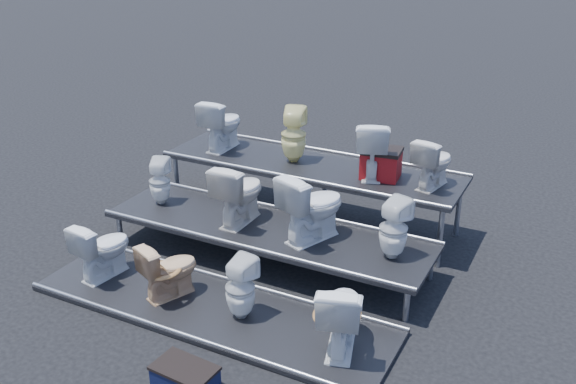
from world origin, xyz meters
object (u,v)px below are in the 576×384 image
at_px(toilet_2, 240,288).
at_px(toilet_7, 394,229).
at_px(toilet_6, 313,206).
at_px(toilet_1, 169,269).
at_px(red_crate, 381,165).
at_px(step_stool, 185,378).
at_px(toilet_11, 433,162).
at_px(toilet_3, 341,313).
at_px(toilet_8, 222,124).
at_px(toilet_0, 103,248).
at_px(toilet_4, 160,181).
at_px(toilet_9, 294,135).
at_px(toilet_5, 239,192).
at_px(toilet_10, 372,148).

relative_size(toilet_2, toilet_7, 0.99).
xyz_separation_m(toilet_2, toilet_7, (1.24, 1.30, 0.40)).
bearing_deg(toilet_6, toilet_1, 69.89).
bearing_deg(toilet_7, red_crate, -48.42).
bearing_deg(step_stool, toilet_11, 76.01).
xyz_separation_m(toilet_3, toilet_8, (-3.00, 2.60, 0.78)).
xyz_separation_m(toilet_0, toilet_4, (-0.12, 1.30, 0.36)).
bearing_deg(toilet_3, toilet_1, -16.20).
xyz_separation_m(toilet_4, toilet_7, (3.26, 0.00, 0.04)).
bearing_deg(toilet_0, toilet_9, -107.31).
relative_size(toilet_6, step_stool, 1.49).
height_order(toilet_2, toilet_4, toilet_4).
height_order(toilet_5, toilet_10, toilet_10).
bearing_deg(toilet_5, step_stool, 109.69).
bearing_deg(toilet_0, red_crate, -126.34).
bearing_deg(step_stool, toilet_5, 113.43).
bearing_deg(toilet_8, toilet_4, 82.20).
distance_m(toilet_10, step_stool, 3.94).
xyz_separation_m(toilet_9, red_crate, (1.29, -0.02, -0.21)).
bearing_deg(toilet_6, toilet_10, -78.79).
height_order(toilet_5, toilet_7, toilet_5).
xyz_separation_m(toilet_1, toilet_9, (0.26, 2.60, 0.85)).
relative_size(toilet_0, toilet_8, 0.96).
height_order(toilet_4, toilet_9, toilet_9).
height_order(toilet_7, toilet_11, toilet_11).
relative_size(toilet_5, red_crate, 1.65).
bearing_deg(red_crate, toilet_2, -110.01).
bearing_deg(toilet_6, toilet_2, 101.71).
distance_m(toilet_7, step_stool, 2.80).
bearing_deg(toilet_2, step_stool, 102.36).
bearing_deg(toilet_10, toilet_1, 41.27).
height_order(toilet_5, toilet_8, toilet_8).
bearing_deg(toilet_5, toilet_7, -179.83).
bearing_deg(toilet_8, toilet_1, 109.30).
xyz_separation_m(toilet_8, toilet_9, (1.17, 0.00, 0.01)).
bearing_deg(toilet_1, toilet_8, -47.45).
distance_m(toilet_3, step_stool, 1.61).
bearing_deg(toilet_2, toilet_7, -125.47).
bearing_deg(toilet_1, toilet_2, -156.81).
xyz_separation_m(toilet_8, toilet_10, (2.32, 0.00, 0.01)).
bearing_deg(toilet_0, toilet_10, -124.42).
height_order(toilet_0, toilet_8, toilet_8).
distance_m(toilet_2, toilet_10, 2.77).
xyz_separation_m(toilet_2, toilet_5, (-0.78, 1.30, 0.45)).
distance_m(toilet_2, toilet_9, 2.81).
relative_size(toilet_2, toilet_8, 0.94).
xyz_separation_m(toilet_6, toilet_7, (1.01, 0.00, -0.07)).
bearing_deg(toilet_7, toilet_6, 15.79).
bearing_deg(toilet_2, toilet_6, -91.93).
xyz_separation_m(toilet_0, toilet_11, (3.20, 2.60, 0.77)).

